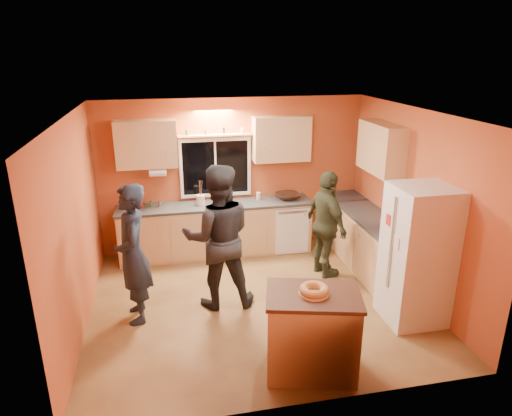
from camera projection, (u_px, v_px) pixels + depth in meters
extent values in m
plane|color=brown|center=(257.00, 301.00, 6.39)|extent=(4.50, 4.50, 0.00)
cube|color=#B6562E|center=(233.00, 175.00, 7.80)|extent=(4.50, 0.04, 2.60)
cube|color=#B6562E|center=(302.00, 289.00, 4.11)|extent=(4.50, 0.04, 2.60)
cube|color=#B6562E|center=(75.00, 227.00, 5.52)|extent=(0.04, 4.00, 2.60)
cube|color=#B6562E|center=(414.00, 203.00, 6.38)|extent=(0.04, 4.00, 2.60)
cube|color=white|center=(257.00, 114.00, 5.52)|extent=(4.50, 4.00, 0.02)
cube|color=black|center=(215.00, 168.00, 7.68)|extent=(1.10, 0.02, 0.90)
cube|color=white|center=(216.00, 168.00, 7.67)|extent=(1.20, 0.04, 1.00)
cube|color=tan|center=(146.00, 144.00, 7.17)|extent=(0.95, 0.33, 0.75)
cube|color=tan|center=(281.00, 139.00, 7.60)|extent=(0.95, 0.33, 0.75)
cube|color=tan|center=(381.00, 148.00, 6.88)|extent=(0.33, 1.00, 0.75)
cylinder|color=silver|center=(158.00, 173.00, 7.24)|extent=(0.27, 0.12, 0.12)
cube|color=tan|center=(216.00, 230.00, 7.75)|extent=(3.20, 0.60, 0.86)
cube|color=#282B2D|center=(216.00, 205.00, 7.60)|extent=(3.24, 0.62, 0.04)
cube|color=tan|center=(344.00, 220.00, 8.19)|extent=(0.60, 0.60, 0.86)
cube|color=#282B2D|center=(345.00, 196.00, 8.04)|extent=(0.62, 0.62, 0.04)
cube|color=tan|center=(373.00, 247.00, 7.08)|extent=(0.60, 1.80, 0.86)
cube|color=#282B2D|center=(376.00, 220.00, 6.93)|extent=(0.62, 1.84, 0.04)
cube|color=silver|center=(417.00, 255.00, 5.71)|extent=(0.72, 0.70, 1.80)
cube|color=tan|center=(312.00, 334.00, 4.88)|extent=(1.07, 0.84, 0.92)
cube|color=black|center=(314.00, 295.00, 4.72)|extent=(1.12, 0.89, 0.04)
torus|color=#B27C49|center=(314.00, 290.00, 4.70)|extent=(0.31, 0.31, 0.09)
imported|color=black|center=(133.00, 254.00, 5.71)|extent=(0.51, 0.71, 1.82)
imported|color=black|center=(218.00, 237.00, 6.03)|extent=(1.00, 0.80, 1.98)
imported|color=#2C3220|center=(326.00, 225.00, 6.88)|extent=(0.60, 1.04, 1.66)
imported|color=black|center=(288.00, 196.00, 7.83)|extent=(0.43, 0.43, 0.10)
cylinder|color=beige|center=(200.00, 200.00, 7.52)|extent=(0.14, 0.14, 0.17)
imported|color=gray|center=(399.00, 229.00, 6.12)|extent=(0.32, 0.29, 0.32)
cube|color=#A32C19|center=(387.00, 222.00, 6.71)|extent=(0.17, 0.14, 0.07)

